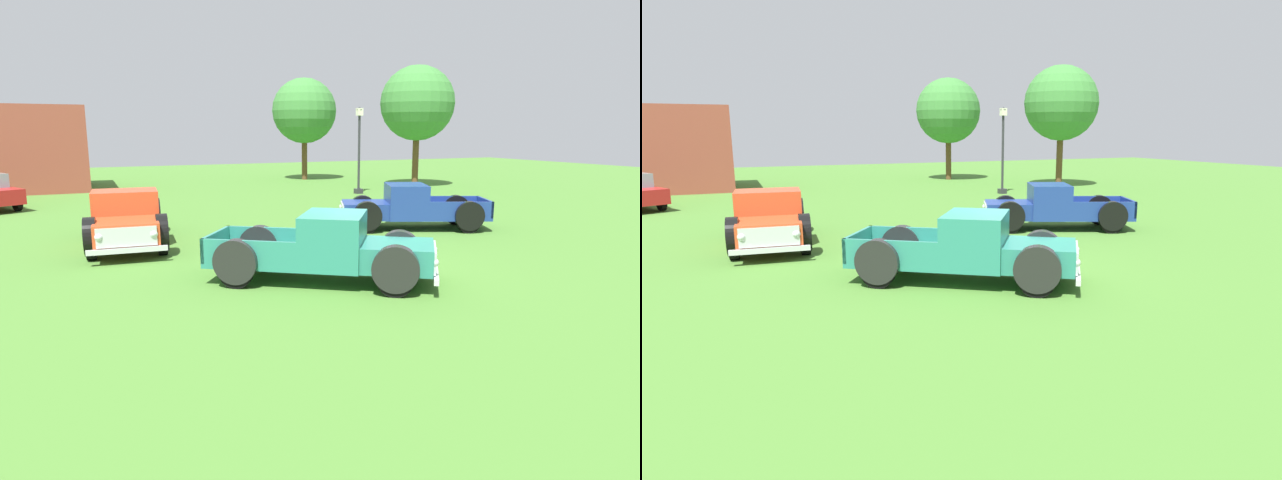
% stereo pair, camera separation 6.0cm
% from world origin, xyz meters
% --- Properties ---
extents(ground_plane, '(80.00, 80.00, 0.00)m').
position_xyz_m(ground_plane, '(0.00, 0.00, 0.00)').
color(ground_plane, '#477A2D').
extents(pickup_truck_foreground, '(4.93, 4.15, 1.48)m').
position_xyz_m(pickup_truck_foreground, '(-0.56, -1.14, 0.70)').
color(pickup_truck_foreground, '#2D8475').
rests_on(pickup_truck_foreground, ground_plane).
extents(pickup_truck_behind_left, '(5.07, 3.44, 1.46)m').
position_xyz_m(pickup_truck_behind_left, '(4.23, 3.64, 0.70)').
color(pickup_truck_behind_left, navy).
rests_on(pickup_truck_behind_left, ground_plane).
extents(pickup_truck_behind_right, '(2.36, 5.25, 1.56)m').
position_xyz_m(pickup_truck_behind_right, '(-4.29, 4.47, 0.75)').
color(pickup_truck_behind_right, '#D14723').
rests_on(pickup_truck_behind_right, ground_plane).
extents(lamp_post_near, '(0.36, 0.36, 4.33)m').
position_xyz_m(lamp_post_near, '(7.66, 13.11, 2.27)').
color(lamp_post_near, '#2D2D33').
rests_on(lamp_post_near, ground_plane).
extents(trash_can, '(0.59, 0.59, 0.95)m').
position_xyz_m(trash_can, '(-3.53, 9.66, 0.48)').
color(trash_can, '#4C4C51').
rests_on(trash_can, ground_plane).
extents(oak_tree_west, '(4.15, 4.15, 6.50)m').
position_xyz_m(oak_tree_west, '(8.26, 21.73, 4.41)').
color(oak_tree_west, brown).
rests_on(oak_tree_west, ground_plane).
extents(oak_tree_center, '(4.19, 4.19, 6.79)m').
position_xyz_m(oak_tree_center, '(12.45, 15.12, 4.68)').
color(oak_tree_center, brown).
rests_on(oak_tree_center, ground_plane).
extents(brick_pavilion, '(7.85, 5.68, 4.45)m').
position_xyz_m(brick_pavilion, '(-8.75, 21.92, 2.23)').
color(brick_pavilion, brown).
rests_on(brick_pavilion, ground_plane).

